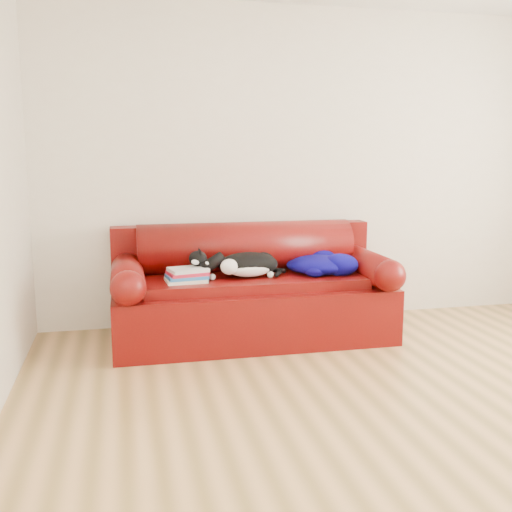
{
  "coord_description": "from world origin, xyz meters",
  "views": [
    {
      "loc": [
        -1.55,
        -2.88,
        1.42
      ],
      "look_at": [
        -0.6,
        1.35,
        0.67
      ],
      "focal_mm": 42.0,
      "sensor_mm": 36.0,
      "label": 1
    }
  ],
  "objects": [
    {
      "name": "book_stack",
      "position": [
        -1.11,
        1.37,
        0.55
      ],
      "size": [
        0.3,
        0.26,
        0.1
      ],
      "rotation": [
        0.0,
        0.0,
        0.16
      ],
      "color": "beige",
      "rests_on": "sofa_base"
    },
    {
      "name": "sofa_back",
      "position": [
        -0.6,
        1.74,
        0.54
      ],
      "size": [
        2.1,
        1.01,
        0.88
      ],
      "color": "#420206",
      "rests_on": "ground"
    },
    {
      "name": "blanket",
      "position": [
        -0.06,
        1.46,
        0.57
      ],
      "size": [
        0.56,
        0.52,
        0.17
      ],
      "rotation": [
        0.0,
        0.0,
        -0.2
      ],
      "color": "#03023F",
      "rests_on": "sofa_base"
    },
    {
      "name": "room_shell",
      "position": [
        0.12,
        0.02,
        1.67
      ],
      "size": [
        4.52,
        4.02,
        2.61
      ],
      "color": "beige",
      "rests_on": "ground"
    },
    {
      "name": "ground",
      "position": [
        0.0,
        0.0,
        0.0
      ],
      "size": [
        4.5,
        4.5,
        0.0
      ],
      "primitive_type": "plane",
      "color": "brown",
      "rests_on": "ground"
    },
    {
      "name": "cat",
      "position": [
        -0.65,
        1.42,
        0.59
      ],
      "size": [
        0.66,
        0.38,
        0.24
      ],
      "rotation": [
        0.0,
        0.0,
        0.33
      ],
      "color": "black",
      "rests_on": "sofa_base"
    },
    {
      "name": "sofa_base",
      "position": [
        -0.6,
        1.49,
        0.24
      ],
      "size": [
        2.1,
        0.9,
        0.5
      ],
      "color": "#420206",
      "rests_on": "ground"
    }
  ]
}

